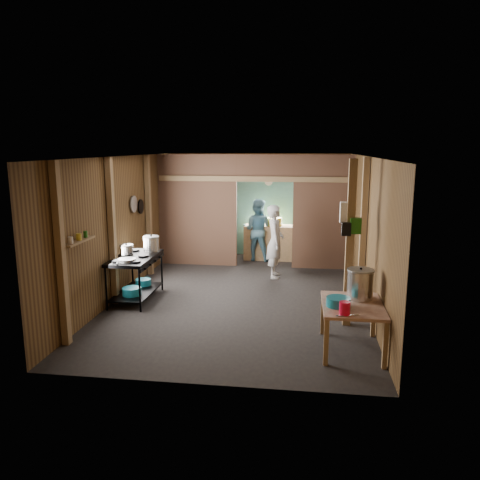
# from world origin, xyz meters

# --- Properties ---
(floor) EXTENTS (4.50, 7.00, 0.00)m
(floor) POSITION_xyz_m (0.00, 0.00, 0.00)
(floor) COLOR black
(floor) RESTS_ON ground
(ceiling) EXTENTS (4.50, 7.00, 0.00)m
(ceiling) POSITION_xyz_m (0.00, 0.00, 2.60)
(ceiling) COLOR #3D3832
(ceiling) RESTS_ON ground
(wall_back) EXTENTS (4.50, 0.00, 2.60)m
(wall_back) POSITION_xyz_m (0.00, 3.50, 1.30)
(wall_back) COLOR brown
(wall_back) RESTS_ON ground
(wall_front) EXTENTS (4.50, 0.00, 2.60)m
(wall_front) POSITION_xyz_m (0.00, -3.50, 1.30)
(wall_front) COLOR brown
(wall_front) RESTS_ON ground
(wall_left) EXTENTS (0.00, 7.00, 2.60)m
(wall_left) POSITION_xyz_m (-2.25, 0.00, 1.30)
(wall_left) COLOR brown
(wall_left) RESTS_ON ground
(wall_right) EXTENTS (0.00, 7.00, 2.60)m
(wall_right) POSITION_xyz_m (2.25, 0.00, 1.30)
(wall_right) COLOR brown
(wall_right) RESTS_ON ground
(partition_left) EXTENTS (1.85, 0.10, 2.60)m
(partition_left) POSITION_xyz_m (-1.32, 2.20, 1.30)
(partition_left) COLOR brown
(partition_left) RESTS_ON floor
(partition_right) EXTENTS (1.35, 0.10, 2.60)m
(partition_right) POSITION_xyz_m (1.57, 2.20, 1.30)
(partition_right) COLOR brown
(partition_right) RESTS_ON floor
(partition_header) EXTENTS (1.30, 0.10, 0.60)m
(partition_header) POSITION_xyz_m (0.25, 2.20, 2.30)
(partition_header) COLOR brown
(partition_header) RESTS_ON wall_back
(turquoise_panel) EXTENTS (4.40, 0.06, 2.50)m
(turquoise_panel) POSITION_xyz_m (0.00, 3.44, 1.25)
(turquoise_panel) COLOR #60A29D
(turquoise_panel) RESTS_ON wall_back
(back_counter) EXTENTS (1.20, 0.50, 0.85)m
(back_counter) POSITION_xyz_m (0.30, 2.95, 0.42)
(back_counter) COLOR #A57D56
(back_counter) RESTS_ON floor
(wall_clock) EXTENTS (0.20, 0.03, 0.20)m
(wall_clock) POSITION_xyz_m (0.25, 3.40, 1.90)
(wall_clock) COLOR white
(wall_clock) RESTS_ON wall_back
(post_left_a) EXTENTS (0.10, 0.12, 2.60)m
(post_left_a) POSITION_xyz_m (-2.18, -2.60, 1.30)
(post_left_a) COLOR #A57D56
(post_left_a) RESTS_ON floor
(post_left_b) EXTENTS (0.10, 0.12, 2.60)m
(post_left_b) POSITION_xyz_m (-2.18, -0.80, 1.30)
(post_left_b) COLOR #A57D56
(post_left_b) RESTS_ON floor
(post_left_c) EXTENTS (0.10, 0.12, 2.60)m
(post_left_c) POSITION_xyz_m (-2.18, 1.20, 1.30)
(post_left_c) COLOR #A57D56
(post_left_c) RESTS_ON floor
(post_right) EXTENTS (0.10, 0.12, 2.60)m
(post_right) POSITION_xyz_m (2.18, -0.20, 1.30)
(post_right) COLOR #A57D56
(post_right) RESTS_ON floor
(post_free) EXTENTS (0.12, 0.12, 2.60)m
(post_free) POSITION_xyz_m (1.85, -1.30, 1.30)
(post_free) COLOR #A57D56
(post_free) RESTS_ON floor
(cross_beam) EXTENTS (4.40, 0.12, 0.12)m
(cross_beam) POSITION_xyz_m (0.00, 2.15, 2.05)
(cross_beam) COLOR #A57D56
(cross_beam) RESTS_ON wall_left
(pan_lid_big) EXTENTS (0.03, 0.34, 0.34)m
(pan_lid_big) POSITION_xyz_m (-2.21, 0.40, 1.65)
(pan_lid_big) COLOR gray
(pan_lid_big) RESTS_ON wall_left
(pan_lid_small) EXTENTS (0.03, 0.30, 0.30)m
(pan_lid_small) POSITION_xyz_m (-2.21, 0.80, 1.55)
(pan_lid_small) COLOR black
(pan_lid_small) RESTS_ON wall_left
(wall_shelf) EXTENTS (0.14, 0.80, 0.03)m
(wall_shelf) POSITION_xyz_m (-2.15, -2.10, 1.40)
(wall_shelf) COLOR #A57D56
(wall_shelf) RESTS_ON wall_left
(jar_white) EXTENTS (0.07, 0.07, 0.10)m
(jar_white) POSITION_xyz_m (-2.15, -2.35, 1.47)
(jar_white) COLOR white
(jar_white) RESTS_ON wall_shelf
(jar_yellow) EXTENTS (0.08, 0.08, 0.10)m
(jar_yellow) POSITION_xyz_m (-2.15, -2.10, 1.47)
(jar_yellow) COLOR gold
(jar_yellow) RESTS_ON wall_shelf
(jar_green) EXTENTS (0.06, 0.06, 0.10)m
(jar_green) POSITION_xyz_m (-2.15, -1.88, 1.47)
(jar_green) COLOR #1E6415
(jar_green) RESTS_ON wall_shelf
(bag_white) EXTENTS (0.22, 0.15, 0.32)m
(bag_white) POSITION_xyz_m (1.80, -1.22, 1.78)
(bag_white) COLOR white
(bag_white) RESTS_ON post_free
(bag_green) EXTENTS (0.16, 0.12, 0.24)m
(bag_green) POSITION_xyz_m (1.92, -1.36, 1.60)
(bag_green) COLOR #1E6415
(bag_green) RESTS_ON post_free
(bag_black) EXTENTS (0.14, 0.10, 0.20)m
(bag_black) POSITION_xyz_m (1.78, -1.38, 1.55)
(bag_black) COLOR black
(bag_black) RESTS_ON post_free
(gas_range) EXTENTS (0.71, 1.39, 0.82)m
(gas_range) POSITION_xyz_m (-1.88, -0.55, 0.41)
(gas_range) COLOR black
(gas_range) RESTS_ON floor
(prep_table) EXTENTS (0.82, 1.12, 0.66)m
(prep_table) POSITION_xyz_m (1.83, -2.27, 0.33)
(prep_table) COLOR #CFA88B
(prep_table) RESTS_ON floor
(stove_pot_large) EXTENTS (0.40, 0.40, 0.31)m
(stove_pot_large) POSITION_xyz_m (-1.71, -0.11, 0.95)
(stove_pot_large) COLOR silver
(stove_pot_large) RESTS_ON gas_range
(stove_pot_med) EXTENTS (0.31, 0.31, 0.22)m
(stove_pot_med) POSITION_xyz_m (-2.05, -0.51, 0.91)
(stove_pot_med) COLOR silver
(stove_pot_med) RESTS_ON gas_range
(frying_pan) EXTENTS (0.45, 0.59, 0.07)m
(frying_pan) POSITION_xyz_m (-1.88, -0.95, 0.84)
(frying_pan) COLOR gray
(frying_pan) RESTS_ON gas_range
(blue_tub_front) EXTENTS (0.34, 0.34, 0.14)m
(blue_tub_front) POSITION_xyz_m (-1.88, -0.79, 0.23)
(blue_tub_front) COLOR teal
(blue_tub_front) RESTS_ON gas_range
(blue_tub_back) EXTENTS (0.30, 0.30, 0.12)m
(blue_tub_back) POSITION_xyz_m (-1.88, -0.16, 0.22)
(blue_tub_back) COLOR teal
(blue_tub_back) RESTS_ON gas_range
(stock_pot) EXTENTS (0.41, 0.41, 0.45)m
(stock_pot) POSITION_xyz_m (1.95, -2.01, 0.87)
(stock_pot) COLOR silver
(stock_pot) RESTS_ON prep_table
(wash_basin) EXTENTS (0.39, 0.39, 0.12)m
(wash_basin) POSITION_xyz_m (1.63, -2.38, 0.73)
(wash_basin) COLOR teal
(wash_basin) RESTS_ON prep_table
(pink_bucket) EXTENTS (0.17, 0.17, 0.17)m
(pink_bucket) POSITION_xyz_m (1.68, -2.70, 0.75)
(pink_bucket) COLOR red
(pink_bucket) RESTS_ON prep_table
(knife) EXTENTS (0.30, 0.12, 0.01)m
(knife) POSITION_xyz_m (1.72, -2.73, 0.67)
(knife) COLOR silver
(knife) RESTS_ON prep_table
(yellow_tub) EXTENTS (0.36, 0.36, 0.20)m
(yellow_tub) POSITION_xyz_m (0.44, 2.95, 0.95)
(yellow_tub) COLOR gold
(yellow_tub) RESTS_ON back_counter
(cook) EXTENTS (0.40, 0.59, 1.56)m
(cook) POSITION_xyz_m (0.56, 1.32, 0.78)
(cook) COLOR silver
(cook) RESTS_ON floor
(worker_back) EXTENTS (0.81, 0.67, 1.52)m
(worker_back) POSITION_xyz_m (0.02, 2.81, 0.76)
(worker_back) COLOR teal
(worker_back) RESTS_ON floor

